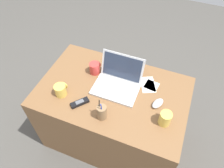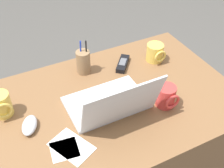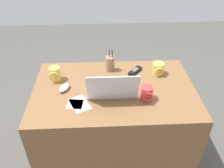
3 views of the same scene
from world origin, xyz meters
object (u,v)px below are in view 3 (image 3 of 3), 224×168
at_px(laptop, 112,88).
at_px(coffee_mug_tall, 158,69).
at_px(computer_mouse, 64,87).
at_px(coffee_mug_white, 147,93).
at_px(pen_holder, 110,64).
at_px(cordless_phone, 135,71).
at_px(coffee_mug_spare, 55,74).

height_order(laptop, coffee_mug_tall, laptop).
xyz_separation_m(computer_mouse, coffee_mug_white, (-0.56, 0.13, 0.03)).
distance_m(coffee_mug_tall, pen_holder, 0.38).
xyz_separation_m(laptop, pen_holder, (-0.00, -0.30, 0.01)).
distance_m(computer_mouse, cordless_phone, 0.57).
xyz_separation_m(laptop, cordless_phone, (-0.20, -0.26, -0.03)).
relative_size(computer_mouse, coffee_mug_spare, 1.00).
bearing_deg(coffee_mug_spare, coffee_mug_white, 158.03).
height_order(cordless_phone, pen_holder, pen_holder).
relative_size(laptop, coffee_mug_spare, 3.23).
bearing_deg(pen_holder, laptop, 89.97).
height_order(coffee_mug_white, pen_holder, pen_holder).
height_order(coffee_mug_white, coffee_mug_spare, coffee_mug_spare).
bearing_deg(cordless_phone, coffee_mug_spare, 7.10).
bearing_deg(laptop, computer_mouse, -10.42).
height_order(coffee_mug_spare, cordless_phone, coffee_mug_spare).
xyz_separation_m(coffee_mug_white, pen_holder, (0.23, -0.38, 0.01)).
relative_size(computer_mouse, coffee_mug_tall, 1.08).
distance_m(laptop, cordless_phone, 0.33).
bearing_deg(coffee_mug_white, computer_mouse, -13.50).
distance_m(coffee_mug_tall, coffee_mug_spare, 0.78).
xyz_separation_m(coffee_mug_tall, coffee_mug_spare, (0.78, 0.04, 0.01)).
xyz_separation_m(coffee_mug_tall, cordless_phone, (0.17, -0.03, -0.03)).
distance_m(coffee_mug_spare, pen_holder, 0.43).
relative_size(coffee_mug_white, coffee_mug_spare, 0.91).
bearing_deg(pen_holder, coffee_mug_spare, 16.12).
relative_size(laptop, coffee_mug_tall, 3.48).
xyz_separation_m(coffee_mug_white, coffee_mug_tall, (-0.14, -0.30, -0.00)).
bearing_deg(computer_mouse, coffee_mug_white, -169.50).
distance_m(coffee_mug_white, coffee_mug_spare, 0.69).
xyz_separation_m(coffee_mug_tall, pen_holder, (0.37, -0.07, 0.01)).
relative_size(coffee_mug_tall, cordless_phone, 0.75).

